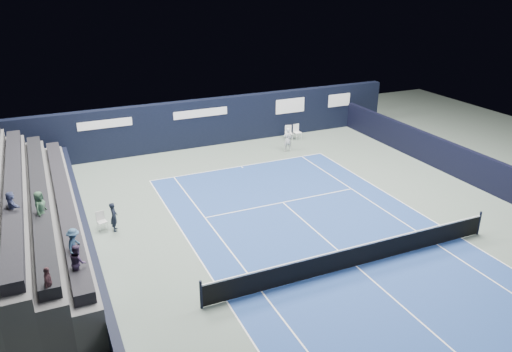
{
  "coord_description": "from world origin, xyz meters",
  "views": [
    {
      "loc": [
        -10.48,
        -13.72,
        10.82
      ],
      "look_at": [
        -1.09,
        7.27,
        1.3
      ],
      "focal_mm": 35.0,
      "sensor_mm": 36.0,
      "label": 1
    }
  ],
  "objects": [
    {
      "name": "line_judge_chair",
      "position": [
        -8.7,
        7.24,
        0.5
      ],
      "size": [
        0.46,
        0.45,
        0.87
      ],
      "rotation": [
        0.0,
        0.0,
        0.22
      ],
      "color": "silver",
      "rests_on": "ground"
    },
    {
      "name": "folding_chair_back_b",
      "position": [
        5.51,
        15.14,
        0.59
      ],
      "size": [
        0.5,
        0.49,
        1.04
      ],
      "rotation": [
        0.0,
        0.0,
        0.09
      ],
      "color": "white",
      "rests_on": "ground"
    },
    {
      "name": "line_judge",
      "position": [
        -8.18,
        6.9,
        0.68
      ],
      "size": [
        0.4,
        0.54,
        1.35
      ],
      "primitive_type": "imported",
      "rotation": [
        0.0,
        0.0,
        1.42
      ],
      "color": "black",
      "rests_on": "ground"
    },
    {
      "name": "side_barrier_left",
      "position": [
        -9.5,
        5.97,
        0.6
      ],
      "size": [
        0.33,
        22.0,
        1.2
      ],
      "color": "black",
      "rests_on": "ground"
    },
    {
      "name": "folding_chair_back_a",
      "position": [
        4.93,
        15.28,
        0.67
      ],
      "size": [
        0.53,
        0.55,
        1.0
      ],
      "rotation": [
        0.0,
        0.0,
        -0.22
      ],
      "color": "white",
      "rests_on": "ground"
    },
    {
      "name": "back_sponsor_wall",
      "position": [
        0.01,
        16.5,
        1.55
      ],
      "size": [
        26.0,
        0.63,
        3.1
      ],
      "color": "black",
      "rests_on": "ground"
    },
    {
      "name": "enclosure_wall_right",
      "position": [
        10.5,
        6.0,
        0.9
      ],
      "size": [
        0.3,
        22.0,
        1.8
      ],
      "primitive_type": "cube",
      "color": "black",
      "rests_on": "ground"
    },
    {
      "name": "ground",
      "position": [
        0.0,
        2.0,
        0.0
      ],
      "size": [
        48.0,
        48.0,
        0.0
      ],
      "primitive_type": "plane",
      "color": "#55655C",
      "rests_on": "ground"
    },
    {
      "name": "tennis_net",
      "position": [
        0.0,
        0.0,
        0.51
      ],
      "size": [
        12.9,
        0.1,
        1.1
      ],
      "color": "black",
      "rests_on": "ground"
    },
    {
      "name": "tennis_player",
      "position": [
        3.79,
        13.21,
        0.77
      ],
      "size": [
        0.6,
        0.83,
        1.54
      ],
      "color": "silver",
      "rests_on": "ground"
    },
    {
      "name": "court_markings",
      "position": [
        0.0,
        0.0,
        0.01
      ],
      "size": [
        11.03,
        23.83,
        0.0
      ],
      "color": "white",
      "rests_on": "court_surface"
    },
    {
      "name": "court_surface",
      "position": [
        0.0,
        0.0,
        0.0
      ],
      "size": [
        10.97,
        23.77,
        0.01
      ],
      "primitive_type": "cube",
      "color": "navy",
      "rests_on": "ground"
    }
  ]
}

